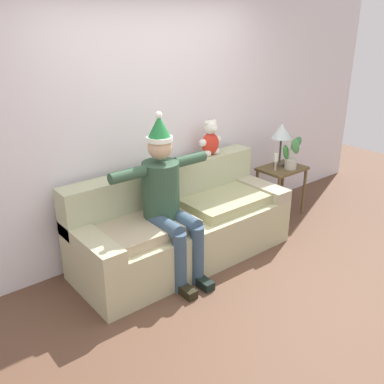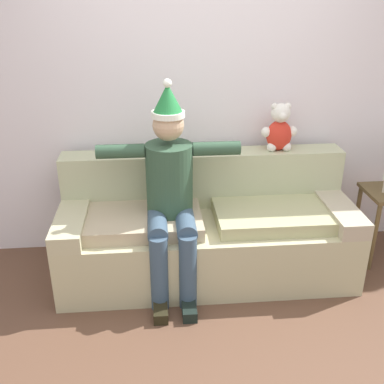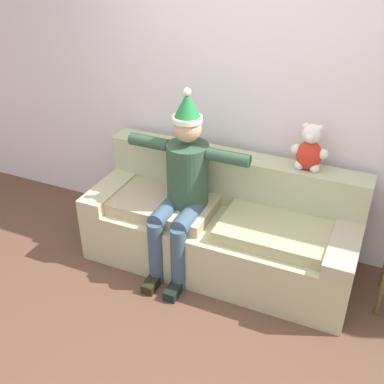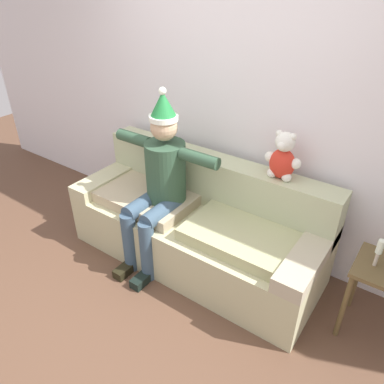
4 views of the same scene
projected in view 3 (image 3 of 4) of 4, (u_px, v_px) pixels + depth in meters
ground_plane at (168, 344)px, 3.43m from camera, size 10.00×10.00×0.00m
back_wall at (247, 95)px, 3.94m from camera, size 7.00×0.10×2.70m
couch at (222, 226)px, 4.06m from camera, size 2.24×0.85×0.92m
person_seated at (183, 184)px, 3.80m from camera, size 1.02×0.77×1.55m
teddy_bear at (310, 149)px, 3.67m from camera, size 0.29×0.17×0.38m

